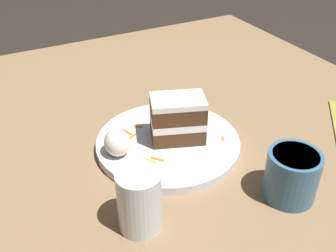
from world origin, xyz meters
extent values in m
plane|color=black|center=(0.00, 0.00, 0.00)|extent=(6.00, 6.00, 0.00)
cube|color=#846647|center=(0.00, 0.00, 0.01)|extent=(1.29, 1.16, 0.02)
cylinder|color=silver|center=(-0.03, -0.01, 0.03)|extent=(0.28, 0.28, 0.02)
cube|color=#4C2D19|center=(-0.02, 0.01, 0.06)|extent=(0.10, 0.12, 0.03)
cube|color=white|center=(-0.02, 0.01, 0.08)|extent=(0.10, 0.12, 0.01)
cube|color=#4C2D19|center=(-0.02, 0.01, 0.10)|extent=(0.10, 0.12, 0.03)
cube|color=white|center=(-0.02, 0.01, 0.12)|extent=(0.10, 0.12, 0.01)
ellipsoid|color=white|center=(-0.03, -0.11, 0.07)|extent=(0.05, 0.05, 0.05)
cylinder|color=orange|center=(0.03, -0.09, 0.04)|extent=(0.05, 0.05, 0.01)
cube|color=orange|center=(0.02, 0.09, 0.04)|extent=(0.01, 0.01, 0.00)
cube|color=orange|center=(-0.09, -0.04, 0.04)|extent=(0.01, 0.02, 0.00)
cube|color=orange|center=(-0.06, -0.08, 0.04)|extent=(0.02, 0.01, 0.00)
cube|color=orange|center=(-0.08, -0.07, 0.04)|extent=(0.03, 0.01, 0.00)
cube|color=orange|center=(-0.06, -0.07, 0.04)|extent=(0.02, 0.02, 0.00)
cube|color=orange|center=(0.02, -0.05, 0.04)|extent=(0.02, 0.02, 0.00)
cylinder|color=silver|center=(0.13, -0.14, 0.07)|extent=(0.07, 0.07, 0.10)
cylinder|color=silver|center=(0.13, -0.14, 0.04)|extent=(0.06, 0.06, 0.04)
cylinder|color=#386684|center=(0.19, 0.11, 0.07)|extent=(0.09, 0.09, 0.08)
cylinder|color=#382314|center=(0.19, 0.11, 0.10)|extent=(0.07, 0.07, 0.01)
camera|label=1|loc=(0.52, -0.29, 0.48)|focal=42.00mm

